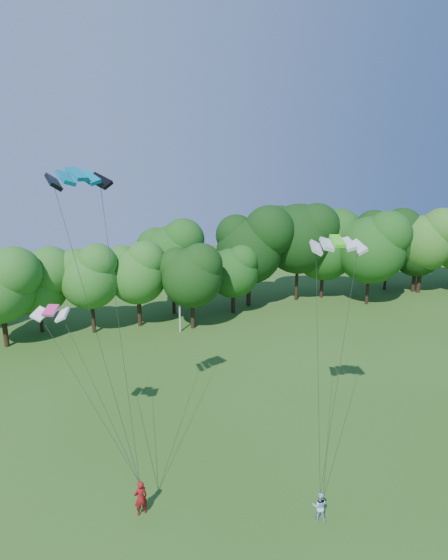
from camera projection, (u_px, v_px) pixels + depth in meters
name	position (u px, v px, depth m)	size (l,w,h in m)	color
utility_pole	(179.00, 296.00, 45.91)	(1.56, 0.32, 7.81)	#B2B1A9
kite_flyer_left	(141.00, 498.00, 22.18)	(0.70, 0.46, 1.93)	maroon
kite_flyer_right	(319.00, 506.00, 21.89)	(0.75, 0.58, 1.54)	#ACD0EF
kite_teal	(77.00, 174.00, 20.90)	(3.21, 2.41, 0.67)	#04708F
kite_green	(337.00, 241.00, 23.36)	(3.09, 1.96, 0.54)	#46DE21
kite_pink	(51.00, 310.00, 23.92)	(2.15, 1.65, 0.45)	#C93776
tree_back_center	(192.00, 271.00, 46.39)	(7.13, 7.13, 10.37)	#332514
tree_back_east	(424.00, 238.00, 59.53)	(8.49, 8.49, 12.35)	#362615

